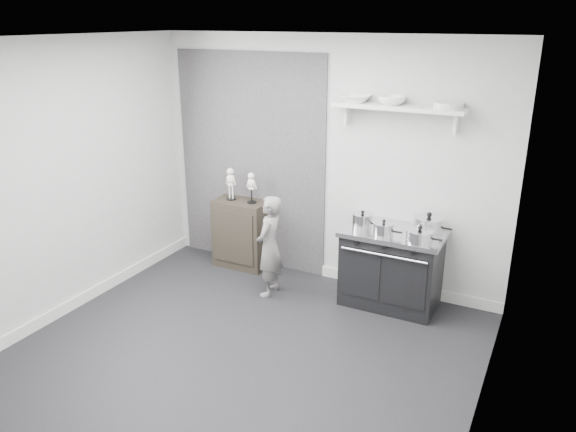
# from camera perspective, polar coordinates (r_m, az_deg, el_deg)

# --- Properties ---
(ground) EXTENTS (4.00, 4.00, 0.00)m
(ground) POSITION_cam_1_polar(r_m,az_deg,el_deg) (5.22, -4.51, -13.58)
(ground) COLOR black
(ground) RESTS_ON ground
(room_shell) EXTENTS (4.02, 3.62, 2.71)m
(room_shell) POSITION_cam_1_polar(r_m,az_deg,el_deg) (4.71, -5.03, 4.59)
(room_shell) COLOR #B0B0AE
(room_shell) RESTS_ON ground
(wall_shelf) EXTENTS (1.30, 0.26, 0.24)m
(wall_shelf) POSITION_cam_1_polar(r_m,az_deg,el_deg) (5.66, 11.12, 10.67)
(wall_shelf) COLOR silver
(wall_shelf) RESTS_ON room_shell
(stove) EXTENTS (1.02, 0.63, 0.81)m
(stove) POSITION_cam_1_polar(r_m,az_deg,el_deg) (5.90, 10.44, -5.18)
(stove) COLOR black
(stove) RESTS_ON ground
(side_cabinet) EXTENTS (0.63, 0.37, 0.82)m
(side_cabinet) POSITION_cam_1_polar(r_m,az_deg,el_deg) (6.72, -4.72, -1.78)
(side_cabinet) COLOR black
(side_cabinet) RESTS_ON ground
(child) EXTENTS (0.30, 0.43, 1.11)m
(child) POSITION_cam_1_polar(r_m,az_deg,el_deg) (5.96, -1.89, -3.08)
(child) COLOR slate
(child) RESTS_ON ground
(pot_front_left) EXTENTS (0.29, 0.21, 0.19)m
(pot_front_left) POSITION_cam_1_polar(r_m,az_deg,el_deg) (5.74, 7.56, -0.50)
(pot_front_left) COLOR silver
(pot_front_left) RESTS_ON stove
(pot_back_right) EXTENTS (0.38, 0.29, 0.22)m
(pot_back_right) POSITION_cam_1_polar(r_m,az_deg,el_deg) (5.74, 14.08, -0.88)
(pot_back_right) COLOR silver
(pot_back_right) RESTS_ON stove
(pot_front_right) EXTENTS (0.35, 0.27, 0.17)m
(pot_front_right) POSITION_cam_1_polar(r_m,az_deg,el_deg) (5.50, 13.22, -1.97)
(pot_front_right) COLOR silver
(pot_front_right) RESTS_ON stove
(pot_front_center) EXTENTS (0.29, 0.20, 0.17)m
(pot_front_center) POSITION_cam_1_polar(r_m,az_deg,el_deg) (5.60, 9.68, -1.31)
(pot_front_center) COLOR silver
(pot_front_center) RESTS_ON stove
(skeleton_full) EXTENTS (0.12, 0.08, 0.44)m
(skeleton_full) POSITION_cam_1_polar(r_m,az_deg,el_deg) (6.59, -5.84, 3.50)
(skeleton_full) COLOR silver
(skeleton_full) RESTS_ON side_cabinet
(skeleton_torso) EXTENTS (0.12, 0.07, 0.41)m
(skeleton_torso) POSITION_cam_1_polar(r_m,az_deg,el_deg) (6.45, -3.73, 3.11)
(skeleton_torso) COLOR silver
(skeleton_torso) RESTS_ON side_cabinet
(bowl_large) EXTENTS (0.30, 0.30, 0.07)m
(bowl_large) POSITION_cam_1_polar(r_m,az_deg,el_deg) (5.77, 6.89, 11.75)
(bowl_large) COLOR white
(bowl_large) RESTS_ON wall_shelf
(bowl_small) EXTENTS (0.27, 0.27, 0.09)m
(bowl_small) POSITION_cam_1_polar(r_m,az_deg,el_deg) (5.66, 10.46, 11.47)
(bowl_small) COLOR white
(bowl_small) RESTS_ON wall_shelf
(plate_stack) EXTENTS (0.28, 0.28, 0.06)m
(plate_stack) POSITION_cam_1_polar(r_m,az_deg,el_deg) (5.53, 15.97, 10.74)
(plate_stack) COLOR silver
(plate_stack) RESTS_ON wall_shelf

